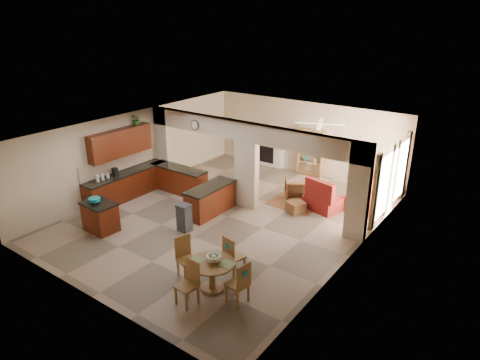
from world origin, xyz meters
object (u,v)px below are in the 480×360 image
Objects in this scene: kitchen_island at (100,216)px; armchair at (298,189)px; sofa at (374,193)px; dining_table at (212,271)px.

armchair is at bearing 58.29° from kitchen_island.
kitchen_island is 0.42× the size of sofa.
armchair reaches higher than dining_table.
armchair is (3.60, 5.23, -0.04)m from kitchen_island.
sofa is (1.32, 6.84, -0.12)m from dining_table.
kitchen_island is at bearing 21.67° from armchair.
dining_table is at bearing 174.14° from sofa.
armchair is (-2.15, -1.28, 0.03)m from sofa.
sofa is 2.50m from armchair.
armchair is at bearing 125.81° from sofa.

